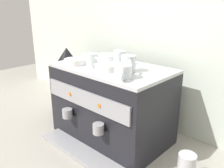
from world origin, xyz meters
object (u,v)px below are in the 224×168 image
(ceramic_cup_0, at_px, (128,64))
(coffee_grinder, at_px, (68,80))
(ceramic_cup_3, at_px, (121,58))
(ceramic_bowl_3, at_px, (107,67))
(ceramic_bowl_0, at_px, (90,57))
(ceramic_bowl_2, at_px, (75,62))
(ceramic_cup_2, at_px, (123,72))
(ceramic_bowl_1, at_px, (108,58))
(espresso_machine, at_px, (111,103))
(ceramic_cup_1, at_px, (93,60))
(milk_pitcher, at_px, (186,167))

(ceramic_cup_0, bearing_deg, coffee_grinder, 173.97)
(ceramic_cup_3, xyz_separation_m, ceramic_bowl_3, (0.02, -0.13, -0.03))
(ceramic_bowl_0, relative_size, ceramic_bowl_2, 0.82)
(ceramic_cup_2, bearing_deg, ceramic_bowl_2, 176.84)
(ceramic_cup_2, relative_size, ceramic_bowl_1, 0.82)
(ceramic_cup_2, relative_size, ceramic_bowl_3, 0.84)
(espresso_machine, xyz_separation_m, ceramic_cup_0, (0.13, -0.02, 0.26))
(ceramic_cup_1, relative_size, ceramic_cup_3, 0.95)
(ceramic_cup_3, height_order, ceramic_bowl_3, ceramic_cup_3)
(ceramic_cup_0, height_order, ceramic_bowl_2, ceramic_cup_0)
(ceramic_cup_1, xyz_separation_m, coffee_grinder, (-0.41, 0.13, -0.23))
(milk_pitcher, bearing_deg, ceramic_bowl_0, 172.95)
(ceramic_cup_3, bearing_deg, ceramic_bowl_2, -140.92)
(espresso_machine, relative_size, milk_pitcher, 5.01)
(ceramic_cup_3, relative_size, coffee_grinder, 0.23)
(ceramic_cup_1, bearing_deg, milk_pitcher, 3.56)
(ceramic_bowl_3, bearing_deg, ceramic_cup_2, -19.05)
(espresso_machine, xyz_separation_m, coffee_grinder, (-0.47, 0.05, 0.03))
(ceramic_cup_3, height_order, ceramic_bowl_0, ceramic_cup_3)
(ceramic_cup_0, distance_m, ceramic_bowl_1, 0.26)
(espresso_machine, bearing_deg, coffee_grinder, 174.28)
(ceramic_cup_2, distance_m, milk_pitcher, 0.51)
(ceramic_bowl_0, bearing_deg, ceramic_bowl_3, -23.22)
(ceramic_cup_0, xyz_separation_m, ceramic_cup_1, (-0.20, -0.06, -0.00))
(espresso_machine, bearing_deg, ceramic_cup_0, -7.15)
(ceramic_cup_2, bearing_deg, ceramic_bowl_3, 160.95)
(ceramic_cup_0, bearing_deg, ceramic_bowl_3, -153.72)
(ceramic_cup_2, distance_m, ceramic_cup_3, 0.26)
(ceramic_cup_2, distance_m, ceramic_bowl_2, 0.38)
(espresso_machine, height_order, ceramic_bowl_1, ceramic_bowl_1)
(ceramic_bowl_3, height_order, coffee_grinder, coffee_grinder)
(ceramic_cup_2, relative_size, coffee_grinder, 0.22)
(espresso_machine, bearing_deg, ceramic_bowl_3, -63.27)
(espresso_machine, relative_size, coffee_grinder, 1.37)
(coffee_grinder, bearing_deg, ceramic_bowl_2, -27.38)
(ceramic_bowl_1, bearing_deg, ceramic_cup_1, -75.18)
(ceramic_bowl_2, bearing_deg, ceramic_cup_1, 8.67)
(milk_pitcher, bearing_deg, ceramic_cup_3, 167.59)
(ceramic_bowl_2, relative_size, milk_pitcher, 0.97)
(ceramic_bowl_1, relative_size, ceramic_bowl_3, 1.03)
(milk_pitcher, bearing_deg, espresso_machine, 175.06)
(ceramic_cup_1, bearing_deg, ceramic_cup_0, 17.30)
(ceramic_cup_3, xyz_separation_m, ceramic_bowl_0, (-0.24, -0.02, -0.02))
(ceramic_cup_1, height_order, ceramic_bowl_1, ceramic_cup_1)
(ceramic_cup_0, xyz_separation_m, milk_pitcher, (0.37, -0.03, -0.41))
(ceramic_cup_2, bearing_deg, ceramic_cup_3, 133.94)
(ceramic_cup_1, bearing_deg, ceramic_bowl_3, 7.26)
(ceramic_cup_1, height_order, ceramic_bowl_0, ceramic_cup_1)
(ceramic_cup_3, bearing_deg, espresso_machine, -97.71)
(ceramic_bowl_0, xyz_separation_m, ceramic_bowl_3, (0.26, -0.11, -0.00))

